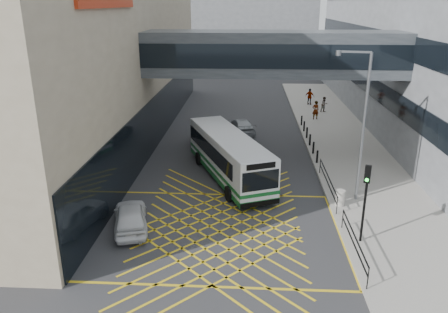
% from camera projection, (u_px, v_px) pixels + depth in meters
% --- Properties ---
extents(ground, '(120.00, 120.00, 0.00)m').
position_uv_depth(ground, '(219.00, 232.00, 21.89)').
color(ground, '#333335').
extents(building_whsmith, '(24.17, 42.00, 16.00)m').
position_uv_depth(building_whsmith, '(11.00, 40.00, 35.26)').
color(building_whsmith, tan).
rests_on(building_whsmith, ground).
extents(building_far, '(28.00, 16.00, 18.00)m').
position_uv_depth(building_far, '(231.00, 14.00, 75.47)').
color(building_far, gray).
rests_on(building_far, ground).
extents(skybridge, '(20.00, 4.10, 3.00)m').
position_uv_depth(skybridge, '(273.00, 53.00, 30.52)').
color(skybridge, '#3B4045').
rests_on(skybridge, ground).
extents(pavement, '(6.00, 54.00, 0.16)m').
position_uv_depth(pavement, '(342.00, 143.00, 35.49)').
color(pavement, '#9B968D').
rests_on(pavement, ground).
extents(box_junction, '(12.00, 9.00, 0.01)m').
position_uv_depth(box_junction, '(219.00, 232.00, 21.89)').
color(box_junction, gold).
rests_on(box_junction, ground).
extents(bus, '(6.11, 10.44, 2.89)m').
position_uv_depth(bus, '(228.00, 155.00, 28.20)').
color(bus, silver).
rests_on(bus, ground).
extents(car_white, '(2.87, 4.69, 1.39)m').
position_uv_depth(car_white, '(131.00, 216.00, 21.98)').
color(car_white, silver).
rests_on(car_white, ground).
extents(car_dark, '(2.34, 4.72, 1.42)m').
position_uv_depth(car_dark, '(205.00, 134.00, 35.55)').
color(car_dark, black).
rests_on(car_dark, ground).
extents(car_silver, '(3.00, 4.83, 1.40)m').
position_uv_depth(car_silver, '(241.00, 126.00, 38.12)').
color(car_silver, '#919599').
rests_on(car_silver, ground).
extents(traffic_light, '(0.31, 0.47, 3.90)m').
position_uv_depth(traffic_light, '(366.00, 193.00, 19.82)').
color(traffic_light, black).
rests_on(traffic_light, pavement).
extents(street_lamp, '(1.90, 0.53, 8.34)m').
position_uv_depth(street_lamp, '(361.00, 119.00, 23.65)').
color(street_lamp, slate).
rests_on(street_lamp, pavement).
extents(litter_bin, '(0.52, 0.52, 0.89)m').
position_uv_depth(litter_bin, '(340.00, 198.00, 24.26)').
color(litter_bin, '#ADA89E').
rests_on(litter_bin, pavement).
extents(kerb_railings, '(0.05, 12.54, 1.00)m').
position_uv_depth(kerb_railings, '(338.00, 204.00, 22.93)').
color(kerb_railings, black).
rests_on(kerb_railings, pavement).
extents(bollards, '(0.14, 10.14, 0.90)m').
position_uv_depth(bollards, '(308.00, 136.00, 35.46)').
color(bollards, black).
rests_on(bollards, pavement).
extents(pedestrian_a, '(0.81, 0.66, 1.80)m').
position_uv_depth(pedestrian_a, '(316.00, 110.00, 42.08)').
color(pedestrian_a, gray).
rests_on(pedestrian_a, pavement).
extents(pedestrian_b, '(0.89, 0.74, 1.58)m').
position_uv_depth(pedestrian_b, '(324.00, 105.00, 44.90)').
color(pedestrian_b, gray).
rests_on(pedestrian_b, pavement).
extents(pedestrian_c, '(1.17, 0.92, 1.78)m').
position_uv_depth(pedestrian_c, '(310.00, 97.00, 48.16)').
color(pedestrian_c, gray).
rests_on(pedestrian_c, pavement).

